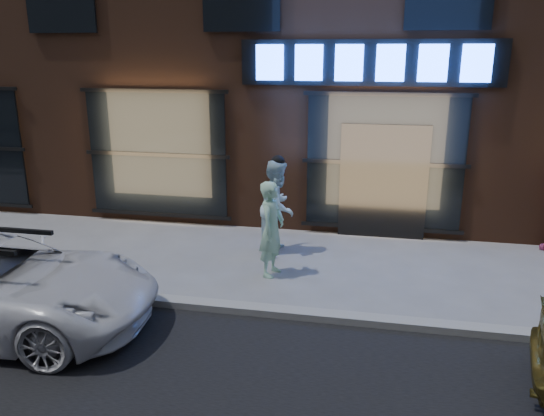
{
  "coord_description": "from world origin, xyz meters",
  "views": [
    {
      "loc": [
        -0.18,
        -7.06,
        3.81
      ],
      "look_at": [
        -1.9,
        1.6,
        1.2
      ],
      "focal_mm": 35.0,
      "sensor_mm": 36.0,
      "label": 1
    }
  ],
  "objects": [
    {
      "name": "ground",
      "position": [
        0.0,
        0.0,
        0.0
      ],
      "size": [
        90.0,
        90.0,
        0.0
      ],
      "primitive_type": "plane",
      "color": "slate",
      "rests_on": "ground"
    },
    {
      "name": "man_cap",
      "position": [
        -2.0,
        2.65,
        0.92
      ],
      "size": [
        0.79,
        0.96,
        1.85
      ],
      "primitive_type": "imported",
      "rotation": [
        0.0,
        0.0,
        1.47
      ],
      "color": "silver",
      "rests_on": "ground"
    },
    {
      "name": "man_bowtie",
      "position": [
        -1.89,
        1.5,
        0.85
      ],
      "size": [
        0.52,
        0.69,
        1.7
      ],
      "primitive_type": "imported",
      "rotation": [
        0.0,
        0.0,
        1.37
      ],
      "color": "#A0D2AC",
      "rests_on": "ground"
    },
    {
      "name": "curb",
      "position": [
        0.0,
        0.0,
        0.06
      ],
      "size": [
        60.0,
        0.25,
        0.12
      ],
      "primitive_type": "cube",
      "color": "gray",
      "rests_on": "ground"
    }
  ]
}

